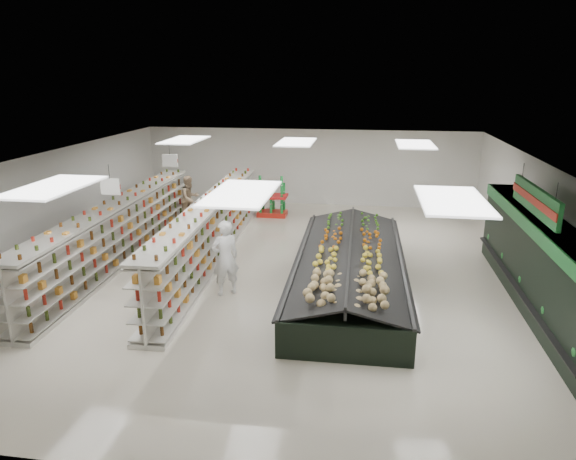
% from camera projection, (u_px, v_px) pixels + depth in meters
% --- Properties ---
extents(floor, '(16.00, 16.00, 0.00)m').
position_uv_depth(floor, '(277.00, 270.00, 14.75)').
color(floor, beige).
rests_on(floor, ground).
extents(ceiling, '(14.00, 16.00, 0.02)m').
position_uv_depth(ceiling, '(276.00, 159.00, 13.82)').
color(ceiling, white).
rests_on(ceiling, wall_back).
extents(wall_back, '(14.00, 0.02, 3.20)m').
position_uv_depth(wall_back, '(309.00, 167.00, 21.86)').
color(wall_back, silver).
rests_on(wall_back, floor).
extents(wall_front, '(14.00, 0.02, 3.20)m').
position_uv_depth(wall_front, '(173.00, 376.00, 6.72)').
color(wall_front, silver).
rests_on(wall_front, floor).
extents(wall_left, '(0.02, 16.00, 3.20)m').
position_uv_depth(wall_left, '(46.00, 207.00, 15.28)').
color(wall_left, silver).
rests_on(wall_left, floor).
extents(wall_right, '(0.02, 16.00, 3.20)m').
position_uv_depth(wall_right, '(543.00, 227.00, 13.29)').
color(wall_right, silver).
rests_on(wall_right, floor).
extents(produce_wall_case, '(0.93, 8.00, 2.20)m').
position_uv_depth(produce_wall_case, '(540.00, 259.00, 12.04)').
color(produce_wall_case, black).
rests_on(produce_wall_case, floor).
extents(aisle_sign_near, '(0.52, 0.06, 0.75)m').
position_uv_depth(aisle_sign_near, '(110.00, 186.00, 12.60)').
color(aisle_sign_near, white).
rests_on(aisle_sign_near, ceiling).
extents(aisle_sign_far, '(0.52, 0.06, 0.75)m').
position_uv_depth(aisle_sign_far, '(170.00, 161.00, 16.38)').
color(aisle_sign_far, white).
rests_on(aisle_sign_far, ceiling).
extents(hortifruti_banner, '(0.12, 3.20, 0.95)m').
position_uv_depth(hortifruti_banner, '(535.00, 200.00, 11.67)').
color(hortifruti_banner, '#1D6E2E').
rests_on(hortifruti_banner, ceiling).
extents(gondola_left, '(1.04, 10.46, 1.81)m').
position_uv_depth(gondola_left, '(120.00, 234.00, 15.28)').
color(gondola_left, silver).
rests_on(gondola_left, floor).
extents(gondola_center, '(1.21, 10.64, 1.84)m').
position_uv_depth(gondola_center, '(210.00, 234.00, 15.25)').
color(gondola_center, silver).
rests_on(gondola_center, floor).
extents(produce_island, '(2.92, 7.89, 1.17)m').
position_uv_depth(produce_island, '(350.00, 266.00, 13.54)').
color(produce_island, black).
rests_on(produce_island, floor).
extents(soda_endcap, '(1.18, 0.80, 1.51)m').
position_uv_depth(soda_endcap, '(272.00, 198.00, 20.19)').
color(soda_endcap, red).
rests_on(soda_endcap, floor).
extents(shopper_main, '(0.85, 0.80, 1.96)m').
position_uv_depth(shopper_main, '(225.00, 258.00, 12.86)').
color(shopper_main, silver).
rests_on(shopper_main, floor).
extents(shopper_background, '(0.89, 0.98, 1.72)m').
position_uv_depth(shopper_background, '(190.00, 198.00, 19.60)').
color(shopper_background, tan).
rests_on(shopper_background, floor).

